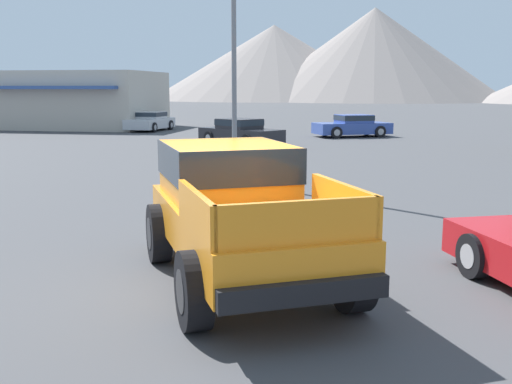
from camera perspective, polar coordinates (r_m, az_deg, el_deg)
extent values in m
plane|color=#424244|center=(8.90, -2.77, -7.99)|extent=(320.00, 320.00, 0.00)
cube|color=orange|center=(8.37, -1.25, -3.36)|extent=(3.81, 4.95, 0.58)
cube|color=orange|center=(9.12, -2.83, 2.13)|extent=(2.49, 2.60, 0.80)
cube|color=#1E2833|center=(9.10, -2.83, 3.03)|extent=(2.54, 2.66, 0.51)
cube|color=orange|center=(6.83, -5.74, -1.90)|extent=(0.92, 1.67, 0.48)
cube|color=orange|center=(7.40, 8.31, -1.04)|extent=(0.92, 1.67, 0.48)
cube|color=orange|center=(6.25, 4.12, -2.98)|extent=(1.66, 0.92, 0.48)
cube|color=black|center=(10.63, -4.67, -1.47)|extent=(1.74, 1.00, 0.24)
cube|color=black|center=(6.28, 4.65, -9.55)|extent=(1.74, 1.00, 0.24)
cylinder|color=black|center=(9.62, -9.23, -3.88)|extent=(0.69, 0.96, 0.93)
cylinder|color=#232326|center=(9.62, -9.23, -3.88)|extent=(0.52, 0.60, 0.51)
cylinder|color=black|center=(10.06, 1.97, -3.14)|extent=(0.69, 0.96, 0.93)
cylinder|color=#232326|center=(10.06, 1.97, -3.14)|extent=(0.52, 0.60, 0.51)
cylinder|color=black|center=(6.92, -5.96, -9.30)|extent=(0.69, 0.96, 0.93)
cylinder|color=#232326|center=(6.92, -5.96, -9.30)|extent=(0.52, 0.60, 0.51)
cylinder|color=black|center=(7.52, 9.08, -7.79)|extent=(0.69, 0.96, 0.93)
cylinder|color=#232326|center=(7.52, 9.08, -7.79)|extent=(0.52, 0.60, 0.51)
cylinder|color=black|center=(9.27, 20.05, -5.74)|extent=(0.45, 0.69, 0.66)
cylinder|color=#9E9EA3|center=(9.27, 20.05, -5.74)|extent=(0.35, 0.42, 0.36)
cube|color=#B7BABF|center=(39.35, -10.06, 6.46)|extent=(2.15, 4.17, 0.62)
cube|color=#B7BABF|center=(39.41, -10.02, 7.24)|extent=(1.72, 1.83, 0.44)
cube|color=#1E2833|center=(39.41, -10.02, 7.31)|extent=(1.76, 1.87, 0.26)
cylinder|color=black|center=(37.87, -9.72, 6.09)|extent=(0.28, 0.64, 0.62)
cylinder|color=#9E9EA3|center=(37.87, -9.72, 6.09)|extent=(0.26, 0.36, 0.34)
cylinder|color=black|center=(38.64, -12.01, 6.09)|extent=(0.28, 0.64, 0.62)
cylinder|color=#9E9EA3|center=(38.64, -12.01, 6.09)|extent=(0.26, 0.36, 0.34)
cylinder|color=black|center=(40.13, -8.17, 6.33)|extent=(0.28, 0.64, 0.62)
cylinder|color=#9E9EA3|center=(40.13, -8.17, 6.33)|extent=(0.26, 0.36, 0.34)
cylinder|color=black|center=(40.85, -10.37, 6.33)|extent=(0.28, 0.64, 0.62)
cylinder|color=#9E9EA3|center=(40.85, -10.37, 6.33)|extent=(0.26, 0.36, 0.34)
cube|color=#334C9E|center=(34.42, 9.12, 6.02)|extent=(4.59, 3.47, 0.61)
cube|color=#334C9E|center=(34.43, 9.31, 6.91)|extent=(2.29, 2.22, 0.45)
cube|color=#1E2833|center=(34.43, 9.31, 7.00)|extent=(2.34, 2.27, 0.27)
cylinder|color=black|center=(33.11, 7.66, 5.64)|extent=(0.68, 0.48, 0.65)
cylinder|color=#9E9EA3|center=(33.11, 7.66, 5.64)|extent=(0.42, 0.36, 0.36)
cylinder|color=black|center=(34.73, 6.54, 5.85)|extent=(0.68, 0.48, 0.65)
cylinder|color=#9E9EA3|center=(34.73, 6.54, 5.85)|extent=(0.42, 0.36, 0.36)
cylinder|color=black|center=(34.20, 11.73, 5.65)|extent=(0.68, 0.48, 0.65)
cylinder|color=#9E9EA3|center=(34.20, 11.73, 5.65)|extent=(0.42, 0.36, 0.36)
cylinder|color=black|center=(35.77, 10.46, 5.87)|extent=(0.68, 0.48, 0.65)
cylinder|color=#9E9EA3|center=(35.77, 10.46, 5.87)|extent=(0.42, 0.36, 0.36)
cube|color=#232328|center=(29.11, -1.45, 5.46)|extent=(4.54, 3.89, 0.62)
cube|color=#232328|center=(29.15, -1.60, 6.53)|extent=(2.37, 2.31, 0.47)
cube|color=#1E2833|center=(29.14, -1.61, 6.64)|extent=(2.42, 2.36, 0.28)
cylinder|color=black|center=(28.79, 1.62, 5.07)|extent=(0.64, 0.54, 0.63)
cylinder|color=#9E9EA3|center=(28.79, 1.62, 5.07)|extent=(0.42, 0.39, 0.35)
cylinder|color=black|center=(27.58, -0.83, 4.86)|extent=(0.64, 0.54, 0.63)
cylinder|color=#9E9EA3|center=(27.58, -0.83, 4.86)|extent=(0.42, 0.39, 0.35)
cylinder|color=black|center=(30.67, -2.01, 5.36)|extent=(0.64, 0.54, 0.63)
cylinder|color=#9E9EA3|center=(30.67, -2.01, 5.36)|extent=(0.42, 0.39, 0.35)
cylinder|color=black|center=(29.53, -4.44, 5.17)|extent=(0.64, 0.54, 0.63)
cylinder|color=#9E9EA3|center=(29.53, -4.44, 5.17)|extent=(0.42, 0.39, 0.35)
cylinder|color=slate|center=(17.27, -2.12, 14.50)|extent=(0.14, 0.14, 8.24)
cube|color=#BCB2A3|center=(44.46, -18.19, 8.35)|extent=(13.45, 7.74, 3.83)
cube|color=#335193|center=(40.79, -21.11, 9.27)|extent=(12.10, 0.70, 0.20)
cone|color=gray|center=(135.43, 11.18, 12.73)|extent=(55.71, 55.71, 19.73)
cone|color=gray|center=(141.80, 1.73, 12.22)|extent=(57.68, 57.68, 16.99)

